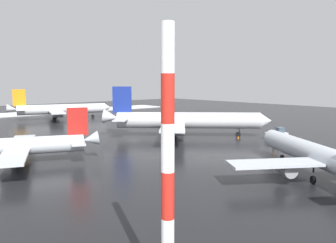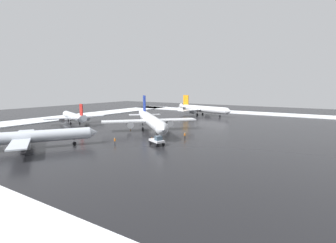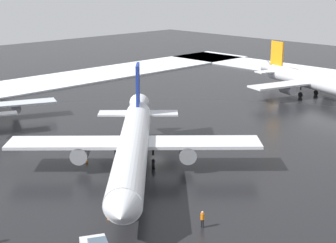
% 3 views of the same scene
% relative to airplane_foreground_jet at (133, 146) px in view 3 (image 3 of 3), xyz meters
% --- Properties ---
extents(ground_plane, '(240.00, 240.00, 0.00)m').
position_rel_airplane_foreground_jet_xyz_m(ground_plane, '(-10.03, -6.72, -3.70)').
color(ground_plane, black).
extents(airplane_foreground_jet, '(29.02, 30.04, 11.21)m').
position_rel_airplane_foreground_jet_xyz_m(airplane_foreground_jet, '(0.00, 0.00, 0.00)').
color(airplane_foreground_jet, silver).
rests_on(airplane_foreground_jet, ground_plane).
extents(airplane_parked_starboard, '(27.50, 32.69, 9.89)m').
position_rel_airplane_foreground_jet_xyz_m(airplane_parked_starboard, '(-52.40, -6.32, -0.43)').
color(airplane_parked_starboard, silver).
rests_on(airplane_parked_starboard, ground_plane).
extents(ground_crew_near_tug, '(0.36, 0.36, 1.71)m').
position_rel_airplane_foreground_jet_xyz_m(ground_crew_near_tug, '(4.10, 14.88, -2.73)').
color(ground_crew_near_tug, black).
rests_on(ground_crew_near_tug, ground_plane).
extents(traffic_cone_near_nose, '(0.36, 0.36, 0.55)m').
position_rel_airplane_foreground_jet_xyz_m(traffic_cone_near_nose, '(9.41, 7.28, -3.43)').
color(traffic_cone_near_nose, orange).
rests_on(traffic_cone_near_nose, ground_plane).
extents(traffic_cone_mid_line, '(0.36, 0.36, 0.55)m').
position_rel_airplane_foreground_jet_xyz_m(traffic_cone_mid_line, '(1.54, -7.49, -3.43)').
color(traffic_cone_mid_line, orange).
rests_on(traffic_cone_mid_line, ground_plane).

